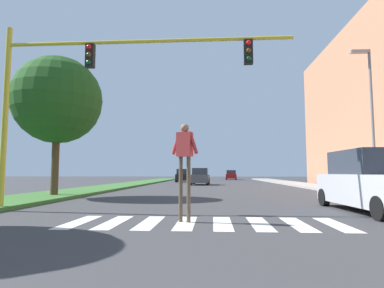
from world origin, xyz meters
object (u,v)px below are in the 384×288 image
(street_lamp_right, at_px, (370,107))
(pedestrian_performer, at_px, (185,156))
(suv_crossing, at_px, (373,182))
(sedan_midblock, at_px, (200,177))
(sedan_far_horizon, at_px, (231,175))
(sedan_distant, at_px, (183,176))
(tree_mid, at_px, (58,100))
(traffic_light_gantry, at_px, (90,77))

(street_lamp_right, distance_m, pedestrian_performer, 12.62)
(suv_crossing, height_order, sedan_midblock, suv_crossing)
(pedestrian_performer, xyz_separation_m, sedan_far_horizon, (3.94, 48.22, -0.89))
(sedan_distant, distance_m, sedan_far_horizon, 15.87)
(sedan_distant, bearing_deg, sedan_midblock, -74.52)
(pedestrian_performer, height_order, sedan_distant, pedestrian_performer)
(sedan_far_horizon, bearing_deg, street_lamp_right, -83.00)
(street_lamp_right, distance_m, suv_crossing, 7.72)
(suv_crossing, relative_size, sedan_midblock, 1.14)
(street_lamp_right, bearing_deg, tree_mid, -175.54)
(street_lamp_right, height_order, sedan_far_horizon, street_lamp_right)
(sedan_midblock, bearing_deg, tree_mid, -111.25)
(street_lamp_right, xyz_separation_m, suv_crossing, (-3.01, -6.09, -3.66))
(tree_mid, height_order, sedan_distant, tree_mid)
(suv_crossing, relative_size, sedan_far_horizon, 1.09)
(suv_crossing, relative_size, sedan_distant, 1.08)
(traffic_light_gantry, relative_size, sedan_far_horizon, 2.24)
(traffic_light_gantry, relative_size, pedestrian_performer, 3.84)
(sedan_midblock, bearing_deg, pedestrian_performer, -88.69)
(sedan_distant, bearing_deg, tree_mid, -98.26)
(sedan_midblock, height_order, sedan_distant, sedan_distant)
(tree_mid, relative_size, sedan_far_horizon, 1.64)
(street_lamp_right, bearing_deg, traffic_light_gantry, -151.29)
(traffic_light_gantry, height_order, street_lamp_right, street_lamp_right)
(tree_mid, xyz_separation_m, suv_crossing, (12.96, -4.84, -3.98))
(sedan_distant, bearing_deg, street_lamp_right, -64.68)
(street_lamp_right, bearing_deg, suv_crossing, -116.28)
(tree_mid, bearing_deg, suv_crossing, -20.49)
(pedestrian_performer, relative_size, sedan_midblock, 0.61)
(traffic_light_gantry, bearing_deg, sedan_midblock, 82.95)
(traffic_light_gantry, xyz_separation_m, sedan_distant, (0.05, 32.17, -3.60))
(tree_mid, bearing_deg, sedan_far_horizon, 74.83)
(traffic_light_gantry, height_order, suv_crossing, traffic_light_gantry)
(traffic_light_gantry, bearing_deg, suv_crossing, 3.50)
(sedan_midblock, distance_m, sedan_distant, 10.17)
(street_lamp_right, relative_size, pedestrian_performer, 3.01)
(traffic_light_gantry, distance_m, street_lamp_right, 13.83)
(traffic_light_gantry, distance_m, pedestrian_performer, 4.70)
(tree_mid, xyz_separation_m, pedestrian_performer, (7.15, -7.31, -3.25))
(suv_crossing, bearing_deg, pedestrian_performer, -157.00)
(suv_crossing, bearing_deg, sedan_far_horizon, 92.33)
(sedan_midblock, relative_size, sedan_far_horizon, 0.96)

